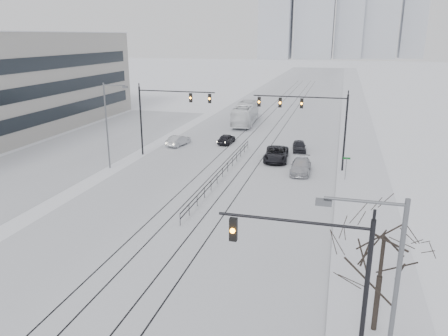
{
  "coord_description": "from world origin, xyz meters",
  "views": [
    {
      "loc": [
        10.89,
        -9.94,
        13.59
      ],
      "look_at": [
        2.03,
        22.99,
        3.2
      ],
      "focal_mm": 35.0,
      "sensor_mm": 36.0,
      "label": 1
    }
  ],
  "objects_px": {
    "traffic_mast_near": "(325,272)",
    "sedan_nb_right": "(301,166)",
    "bare_tree": "(383,247)",
    "sedan_nb_far": "(299,146)",
    "box_truck": "(245,114)",
    "sedan_sb_outer": "(178,141)",
    "sedan_nb_front": "(276,154)",
    "sedan_sb_inner": "(226,139)"
  },
  "relations": [
    {
      "from": "traffic_mast_near",
      "to": "sedan_nb_front",
      "type": "bearing_deg",
      "value": 101.76
    },
    {
      "from": "sedan_nb_front",
      "to": "box_truck",
      "type": "xyz_separation_m",
      "value": [
        -7.96,
        19.88,
        0.87
      ]
    },
    {
      "from": "sedan_sb_outer",
      "to": "box_truck",
      "type": "height_order",
      "value": "box_truck"
    },
    {
      "from": "sedan_sb_outer",
      "to": "sedan_nb_front",
      "type": "distance_m",
      "value": 13.68
    },
    {
      "from": "bare_tree",
      "to": "sedan_nb_far",
      "type": "height_order",
      "value": "bare_tree"
    },
    {
      "from": "box_truck",
      "to": "bare_tree",
      "type": "bearing_deg",
      "value": 105.51
    },
    {
      "from": "sedan_nb_right",
      "to": "box_truck",
      "type": "relative_size",
      "value": 0.41
    },
    {
      "from": "sedan_sb_inner",
      "to": "sedan_sb_outer",
      "type": "height_order",
      "value": "sedan_sb_outer"
    },
    {
      "from": "sedan_sb_inner",
      "to": "sedan_nb_right",
      "type": "height_order",
      "value": "sedan_nb_right"
    },
    {
      "from": "sedan_sb_inner",
      "to": "sedan_nb_far",
      "type": "distance_m",
      "value": 9.7
    },
    {
      "from": "sedan_nb_right",
      "to": "bare_tree",
      "type": "bearing_deg",
      "value": -77.85
    },
    {
      "from": "traffic_mast_near",
      "to": "bare_tree",
      "type": "relative_size",
      "value": 1.15
    },
    {
      "from": "traffic_mast_near",
      "to": "box_truck",
      "type": "xyz_separation_m",
      "value": [
        -14.51,
        51.34,
        -2.92
      ]
    },
    {
      "from": "bare_tree",
      "to": "sedan_nb_right",
      "type": "distance_m",
      "value": 25.52
    },
    {
      "from": "sedan_sb_outer",
      "to": "sedan_nb_right",
      "type": "xyz_separation_m",
      "value": [
        16.28,
        -7.63,
        0.03
      ]
    },
    {
      "from": "bare_tree",
      "to": "box_truck",
      "type": "xyz_separation_m",
      "value": [
        -16.92,
        48.34,
        -2.85
      ]
    },
    {
      "from": "traffic_mast_near",
      "to": "sedan_sb_inner",
      "type": "distance_m",
      "value": 40.5
    },
    {
      "from": "bare_tree",
      "to": "sedan_nb_front",
      "type": "distance_m",
      "value": 30.06
    },
    {
      "from": "sedan_sb_outer",
      "to": "sedan_nb_far",
      "type": "xyz_separation_m",
      "value": [
        15.27,
        1.08,
        -0.01
      ]
    },
    {
      "from": "sedan_nb_front",
      "to": "sedan_nb_right",
      "type": "bearing_deg",
      "value": -55.48
    },
    {
      "from": "traffic_mast_near",
      "to": "bare_tree",
      "type": "height_order",
      "value": "traffic_mast_near"
    },
    {
      "from": "sedan_sb_outer",
      "to": "sedan_nb_far",
      "type": "relative_size",
      "value": 1.05
    },
    {
      "from": "sedan_sb_inner",
      "to": "box_truck",
      "type": "xyz_separation_m",
      "value": [
        -0.48,
        13.55,
        0.99
      ]
    },
    {
      "from": "sedan_sb_inner",
      "to": "sedan_sb_outer",
      "type": "xyz_separation_m",
      "value": [
        -5.69,
        -2.61,
        0.02
      ]
    },
    {
      "from": "sedan_sb_outer",
      "to": "sedan_nb_front",
      "type": "relative_size",
      "value": 0.73
    },
    {
      "from": "sedan_nb_right",
      "to": "sedan_nb_far",
      "type": "distance_m",
      "value": 8.77
    },
    {
      "from": "sedan_nb_right",
      "to": "box_truck",
      "type": "distance_m",
      "value": 26.26
    },
    {
      "from": "bare_tree",
      "to": "box_truck",
      "type": "height_order",
      "value": "bare_tree"
    },
    {
      "from": "sedan_nb_far",
      "to": "box_truck",
      "type": "bearing_deg",
      "value": 116.05
    },
    {
      "from": "traffic_mast_near",
      "to": "sedan_nb_front",
      "type": "distance_m",
      "value": 32.36
    },
    {
      "from": "box_truck",
      "to": "sedan_sb_outer",
      "type": "bearing_deg",
      "value": 68.35
    },
    {
      "from": "traffic_mast_near",
      "to": "sedan_nb_right",
      "type": "relative_size",
      "value": 1.45
    },
    {
      "from": "traffic_mast_near",
      "to": "sedan_sb_inner",
      "type": "relative_size",
      "value": 1.84
    },
    {
      "from": "sedan_sb_outer",
      "to": "box_truck",
      "type": "xyz_separation_m",
      "value": [
        5.21,
        16.16,
        0.97
      ]
    },
    {
      "from": "bare_tree",
      "to": "sedan_nb_right",
      "type": "xyz_separation_m",
      "value": [
        -5.85,
        24.55,
        -3.79
      ]
    },
    {
      "from": "sedan_sb_inner",
      "to": "box_truck",
      "type": "bearing_deg",
      "value": -83.86
    },
    {
      "from": "sedan_nb_front",
      "to": "sedan_nb_far",
      "type": "bearing_deg",
      "value": 62.32
    },
    {
      "from": "box_truck",
      "to": "sedan_nb_far",
      "type": "bearing_deg",
      "value": 119.93
    },
    {
      "from": "sedan_sb_inner",
      "to": "sedan_sb_outer",
      "type": "distance_m",
      "value": 6.26
    },
    {
      "from": "sedan_sb_inner",
      "to": "sedan_nb_front",
      "type": "distance_m",
      "value": 9.8
    },
    {
      "from": "sedan_sb_inner",
      "to": "bare_tree",
      "type": "bearing_deg",
      "value": 119.4
    },
    {
      "from": "bare_tree",
      "to": "sedan_nb_far",
      "type": "xyz_separation_m",
      "value": [
        -6.86,
        33.26,
        -3.83
      ]
    }
  ]
}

